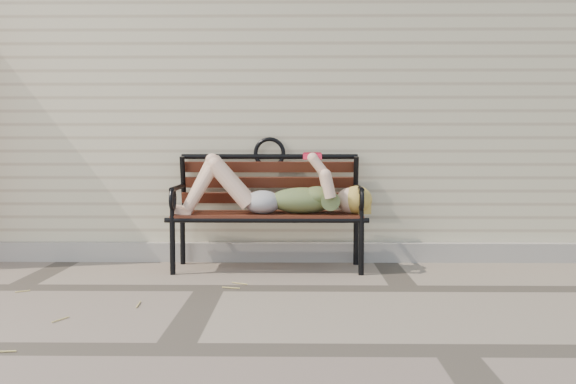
{
  "coord_description": "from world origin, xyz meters",
  "views": [
    {
      "loc": [
        0.55,
        -4.05,
        0.9
      ],
      "look_at": [
        0.49,
        0.46,
        0.59
      ],
      "focal_mm": 40.0,
      "sensor_mm": 36.0,
      "label": 1
    }
  ],
  "objects": [
    {
      "name": "house_wall",
      "position": [
        0.0,
        3.0,
        1.5
      ],
      "size": [
        8.0,
        4.0,
        3.0
      ],
      "primitive_type": "cube",
      "color": "beige",
      "rests_on": "ground"
    },
    {
      "name": "garden_bench",
      "position": [
        0.34,
        0.73,
        0.55
      ],
      "size": [
        1.52,
        0.6,
        0.98
      ],
      "color": "black",
      "rests_on": "ground"
    },
    {
      "name": "ground",
      "position": [
        0.0,
        0.0,
        0.0
      ],
      "size": [
        80.0,
        80.0,
        0.0
      ],
      "primitive_type": "plane",
      "color": "#7A6D5E",
      "rests_on": "ground"
    },
    {
      "name": "foundation_strip",
      "position": [
        0.0,
        0.97,
        0.07
      ],
      "size": [
        8.0,
        0.1,
        0.15
      ],
      "primitive_type": "cube",
      "color": "#9B978C",
      "rests_on": "ground"
    },
    {
      "name": "reading_woman",
      "position": [
        0.35,
        0.61,
        0.58
      ],
      "size": [
        1.43,
        0.32,
        0.45
      ],
      "color": "#092E43",
      "rests_on": "ground"
    }
  ]
}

